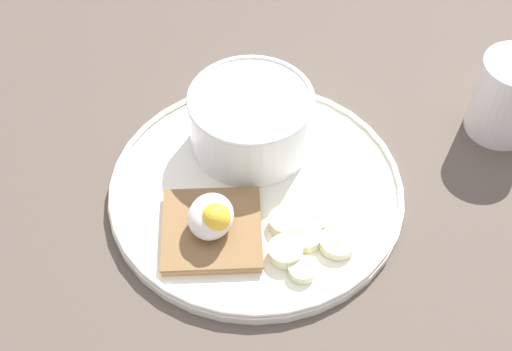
{
  "coord_description": "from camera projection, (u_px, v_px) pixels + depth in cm",
  "views": [
    {
      "loc": [
        45.57,
        9.39,
        60.97
      ],
      "look_at": [
        0.0,
        0.0,
        5.0
      ],
      "focal_mm": 50.0,
      "sensor_mm": 36.0,
      "label": 1
    }
  ],
  "objects": [
    {
      "name": "banana_slice_outer",
      "position": [
        302.0,
        270.0,
        0.67
      ],
      "size": [
        3.81,
        3.8,
        1.07
      ],
      "color": "beige",
      "rests_on": "plate"
    },
    {
      "name": "banana_slice_right",
      "position": [
        286.0,
        222.0,
        0.71
      ],
      "size": [
        4.39,
        4.37,
        1.29
      ],
      "color": "#F2EABC",
      "rests_on": "plate"
    },
    {
      "name": "toast_slice",
      "position": [
        212.0,
        230.0,
        0.7
      ],
      "size": [
        11.88,
        11.88,
        1.08
      ],
      "color": "brown",
      "rests_on": "plate"
    },
    {
      "name": "banana_slice_left",
      "position": [
        317.0,
        218.0,
        0.71
      ],
      "size": [
        4.01,
        4.03,
        1.13
      ],
      "color": "beige",
      "rests_on": "plate"
    },
    {
      "name": "coffee_mug",
      "position": [
        508.0,
        96.0,
        0.78
      ],
      "size": [
        7.51,
        7.51,
        9.49
      ],
      "color": "silver",
      "rests_on": "ground_plane"
    },
    {
      "name": "ground_plane",
      "position": [
        256.0,
        199.0,
        0.76
      ],
      "size": [
        120.0,
        120.0,
        2.0
      ],
      "primitive_type": "cube",
      "color": "brown",
      "rests_on": "ground"
    },
    {
      "name": "plate",
      "position": [
        256.0,
        189.0,
        0.74
      ],
      "size": [
        30.8,
        30.8,
        1.6
      ],
      "color": "white",
      "rests_on": "ground_plane"
    },
    {
      "name": "poached_egg",
      "position": [
        212.0,
        217.0,
        0.68
      ],
      "size": [
        5.13,
        4.42,
        4.15
      ],
      "color": "white",
      "rests_on": "toast_slice"
    },
    {
      "name": "banana_slice_inner",
      "position": [
        337.0,
        243.0,
        0.69
      ],
      "size": [
        4.48,
        4.51,
        1.16
      ],
      "color": "beige",
      "rests_on": "plate"
    },
    {
      "name": "banana_slice_back",
      "position": [
        306.0,
        237.0,
        0.7
      ],
      "size": [
        4.52,
        4.52,
        1.14
      ],
      "color": "beige",
      "rests_on": "plate"
    },
    {
      "name": "banana_slice_front",
      "position": [
        286.0,
        252.0,
        0.68
      ],
      "size": [
        4.03,
        4.08,
        1.54
      ],
      "color": "#F3F1C0",
      "rests_on": "plate"
    },
    {
      "name": "oatmeal_bowl",
      "position": [
        251.0,
        119.0,
        0.76
      ],
      "size": [
        13.4,
        13.4,
        6.93
      ],
      "color": "white",
      "rests_on": "plate"
    }
  ]
}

